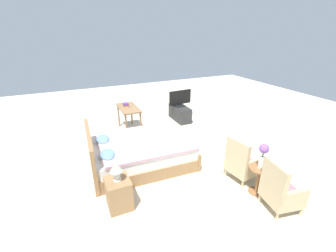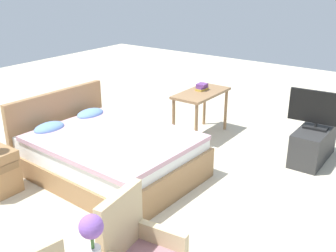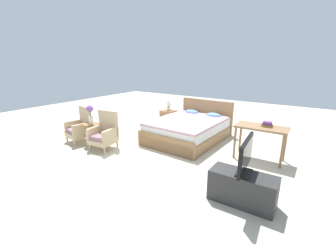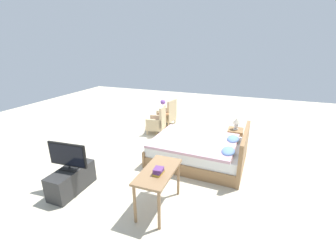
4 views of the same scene
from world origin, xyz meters
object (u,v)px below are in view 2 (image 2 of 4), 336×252
bed (108,153)px  tv_flatscreen (318,109)px  flower_vase (92,239)px  vanity_desk (201,99)px  tv_stand (313,144)px  book_stack (202,87)px

bed → tv_flatscreen: bearing=-45.7°
bed → flower_vase: bearing=-137.6°
tv_flatscreen → vanity_desk: 1.80m
vanity_desk → flower_vase: bearing=-159.3°
flower_vase → tv_stand: (3.90, -0.37, -0.60)m
tv_stand → tv_flatscreen: size_ratio=1.21×
flower_vase → tv_flatscreen: (3.90, -0.37, -0.08)m
bed → book_stack: size_ratio=9.90×
tv_stand → vanity_desk: 1.84m
tv_flatscreen → book_stack: bearing=91.9°
flower_vase → tv_flatscreen: flower_vase is taller
bed → flower_vase: flower_vase is taller
tv_stand → bed: bearing=134.3°
flower_vase → book_stack: flower_vase is taller
bed → tv_flatscreen: tv_flatscreen is taller
book_stack → vanity_desk: bearing=-153.1°
flower_vase → book_stack: size_ratio=2.09×
tv_stand → book_stack: (-0.06, 1.84, 0.56)m
vanity_desk → book_stack: bearing=26.9°
tv_stand → book_stack: size_ratio=4.20×
book_stack → tv_stand: bearing=-88.1°
bed → tv_flatscreen: (2.03, -2.08, 0.47)m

